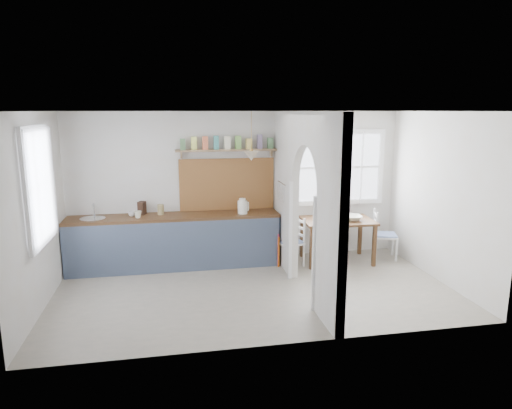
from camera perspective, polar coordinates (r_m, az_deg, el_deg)
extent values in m
cube|color=gray|center=(6.85, -0.08, -10.73)|extent=(5.80, 3.20, 0.01)
cube|color=silver|center=(6.33, -0.09, 11.59)|extent=(5.80, 3.20, 0.01)
cube|color=silver|center=(8.01, -2.20, 2.26)|extent=(5.80, 0.01, 2.60)
cube|color=silver|center=(4.94, 3.35, -3.72)|extent=(5.80, 0.01, 2.60)
cube|color=silver|center=(6.59, -25.72, -0.97)|extent=(0.01, 3.20, 2.60)
cube|color=silver|center=(7.55, 22.11, 0.82)|extent=(0.01, 3.20, 2.60)
cube|color=silver|center=(5.51, 9.41, -2.23)|extent=(0.12, 0.80, 2.60)
cube|color=silver|center=(7.57, 3.73, 1.69)|extent=(0.12, 1.20, 2.60)
cube|color=silver|center=(6.33, 6.54, 6.75)|extent=(0.12, 1.20, 1.05)
cube|color=#57351B|center=(7.72, -10.16, -1.50)|extent=(3.50, 0.60, 0.05)
cube|color=#4D5A76|center=(7.56, -10.01, -5.31)|extent=(3.50, 0.03, 0.85)
cube|color=#3B2316|center=(7.88, -10.05, -4.60)|extent=(3.46, 0.45, 0.85)
cylinder|color=#BCBDBF|center=(7.82, -19.74, -1.73)|extent=(0.40, 0.40, 0.02)
cube|color=olive|center=(7.95, -3.63, 2.54)|extent=(1.65, 0.03, 0.90)
cube|color=olive|center=(7.80, -3.61, 6.80)|extent=(1.75, 0.20, 0.03)
cube|color=#457243|center=(7.73, -9.15, 7.42)|extent=(0.09, 0.09, 0.18)
cube|color=#DAEA57|center=(7.74, -7.76, 7.46)|extent=(0.09, 0.09, 0.18)
cube|color=#CF5D36|center=(7.75, -6.38, 7.50)|extent=(0.09, 0.09, 0.18)
cube|color=teal|center=(7.77, -5.00, 7.54)|extent=(0.09, 0.09, 0.18)
cube|color=#F1E9BC|center=(7.79, -3.62, 7.57)|extent=(0.09, 0.09, 0.18)
cube|color=#6BA644|center=(7.82, -2.26, 7.60)|extent=(0.09, 0.09, 0.18)
cube|color=gold|center=(7.84, -0.90, 7.62)|extent=(0.09, 0.09, 0.18)
cube|color=slate|center=(7.88, 0.45, 7.64)|extent=(0.09, 0.09, 0.18)
cube|color=#457243|center=(7.92, 1.78, 7.65)|extent=(0.09, 0.09, 0.18)
cone|color=beige|center=(7.52, -0.58, 6.11)|extent=(0.26, 0.26, 0.16)
cylinder|color=#BCBDBF|center=(7.43, 3.26, 2.68)|extent=(0.02, 0.50, 0.02)
imported|color=beige|center=(7.64, -14.55, -1.22)|extent=(0.14, 0.14, 0.11)
imported|color=silver|center=(7.78, -15.25, -1.11)|extent=(0.14, 0.14, 0.09)
cube|color=#3B2316|center=(7.86, -14.08, -0.42)|extent=(0.15, 0.17, 0.22)
cylinder|color=tan|center=(7.78, -11.82, -0.63)|extent=(0.12, 0.12, 0.17)
cube|color=#CB365C|center=(7.79, 2.77, -5.78)|extent=(0.02, 0.03, 0.58)
cube|color=#C75815|center=(7.76, 2.84, -6.05)|extent=(0.02, 0.03, 0.55)
imported|color=white|center=(8.02, 11.92, -1.64)|extent=(0.40, 0.40, 0.08)
imported|color=#588C54|center=(7.80, 9.53, -1.93)|extent=(0.10, 0.10, 0.08)
cylinder|color=black|center=(7.86, 8.34, -2.04)|extent=(0.18, 0.18, 0.01)
imported|color=#67356E|center=(8.28, 10.38, -0.83)|extent=(0.22, 0.22, 0.17)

